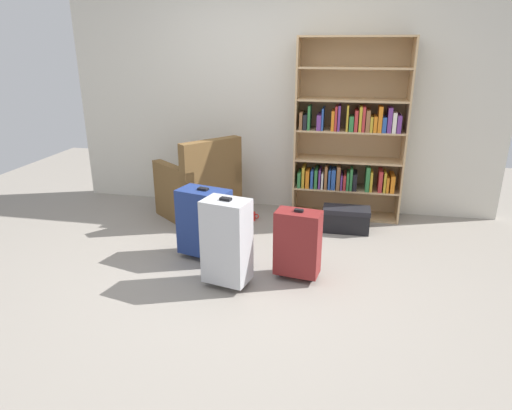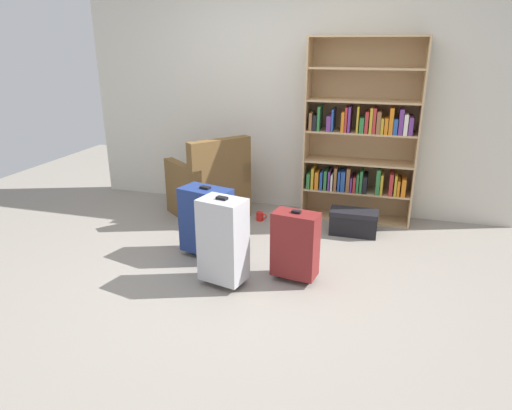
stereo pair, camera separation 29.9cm
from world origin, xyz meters
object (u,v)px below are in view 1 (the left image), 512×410
armchair (200,189)px  suitcase_silver (227,241)px  suitcase_dark_red (298,243)px  suitcase_navy_blue (204,222)px  mug (252,216)px  storage_box (346,219)px  bookshelf (350,137)px

armchair → suitcase_silver: 1.58m
suitcase_dark_red → suitcase_navy_blue: bearing=165.2°
suitcase_navy_blue → suitcase_dark_red: 0.88m
suitcase_navy_blue → suitcase_dark_red: bearing=-14.8°
armchair → mug: armchair is taller
suitcase_navy_blue → armchair: bearing=110.4°
mug → storage_box: bearing=-5.3°
mug → storage_box: size_ratio=0.25×
armchair → mug: size_ratio=8.21×
suitcase_dark_red → armchair: bearing=135.2°
suitcase_dark_red → bookshelf: bearing=76.8°
suitcase_silver → armchair: bearing=115.7°
bookshelf → storage_box: size_ratio=4.01×
suitcase_navy_blue → mug: bearing=76.7°
suitcase_silver → storage_box: bearing=55.3°
bookshelf → armchair: bookshelf is taller
storage_box → suitcase_silver: bearing=-124.7°
mug → suitcase_silver: suitcase_silver is taller
bookshelf → suitcase_silver: bearing=-116.6°
bookshelf → storage_box: bearing=-87.9°
armchair → storage_box: 1.61m
storage_box → suitcase_dark_red: bearing=-109.3°
mug → storage_box: storage_box is taller
armchair → suitcase_silver: armchair is taller
suitcase_navy_blue → suitcase_silver: size_ratio=0.89×
armchair → suitcase_navy_blue: size_ratio=1.50×
storage_box → suitcase_navy_blue: 1.52m
suitcase_silver → mug: bearing=93.8°
suitcase_dark_red → suitcase_silver: 0.58m
bookshelf → armchair: bearing=-167.4°
armchair → suitcase_navy_blue: armchair is taller
storage_box → suitcase_navy_blue: (-1.23, -0.87, 0.21)m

